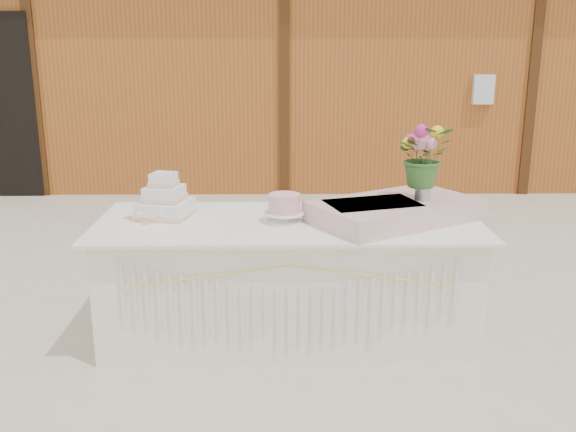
{
  "coord_description": "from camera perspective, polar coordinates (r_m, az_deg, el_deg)",
  "views": [
    {
      "loc": [
        -0.05,
        -3.86,
        1.85
      ],
      "look_at": [
        0.0,
        0.3,
        0.72
      ],
      "focal_mm": 40.0,
      "sensor_mm": 36.0,
      "label": 1
    }
  ],
  "objects": [
    {
      "name": "wedding_cake",
      "position": [
        4.16,
        -10.9,
        1.25
      ],
      "size": [
        0.38,
        0.38,
        0.28
      ],
      "rotation": [
        0.0,
        0.0,
        -0.22
      ],
      "color": "white",
      "rests_on": "cake_table"
    },
    {
      "name": "barn",
      "position": [
        9.86,
        -0.47,
        14.18
      ],
      "size": [
        12.6,
        4.6,
        3.3
      ],
      "color": "#A95223",
      "rests_on": "ground"
    },
    {
      "name": "loose_flowers",
      "position": [
        4.2,
        -12.94,
        0.02
      ],
      "size": [
        0.22,
        0.36,
        0.02
      ],
      "primitive_type": null,
      "rotation": [
        0.0,
        0.0,
        -0.27
      ],
      "color": "pink",
      "rests_on": "cake_table"
    },
    {
      "name": "ground",
      "position": [
        4.28,
        0.05,
        -10.41
      ],
      "size": [
        80.0,
        80.0,
        0.0
      ],
      "primitive_type": "plane",
      "color": "beige",
      "rests_on": "ground"
    },
    {
      "name": "flower_vase",
      "position": [
        4.08,
        11.89,
        2.33
      ],
      "size": [
        0.1,
        0.1,
        0.13
      ],
      "primitive_type": "cylinder",
      "color": "#B7B8BD",
      "rests_on": "satin_runner"
    },
    {
      "name": "bouquet",
      "position": [
        4.03,
        12.09,
        5.91
      ],
      "size": [
        0.36,
        0.31,
        0.38
      ],
      "primitive_type": "imported",
      "rotation": [
        0.0,
        0.0,
        -0.04
      ],
      "color": "#356729",
      "rests_on": "flower_vase"
    },
    {
      "name": "pink_cake_stand",
      "position": [
        3.95,
        -0.32,
        0.85
      ],
      "size": [
        0.25,
        0.25,
        0.18
      ],
      "color": "white",
      "rests_on": "cake_table"
    },
    {
      "name": "cake_table",
      "position": [
        4.12,
        0.05,
        -5.58
      ],
      "size": [
        2.4,
        1.0,
        0.77
      ],
      "color": "white",
      "rests_on": "ground"
    },
    {
      "name": "satin_runner",
      "position": [
        4.06,
        9.47,
        0.49
      ],
      "size": [
        1.17,
        1.02,
        0.13
      ],
      "primitive_type": "cube",
      "rotation": [
        0.0,
        0.0,
        0.54
      ],
      "color": "beige",
      "rests_on": "cake_table"
    }
  ]
}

